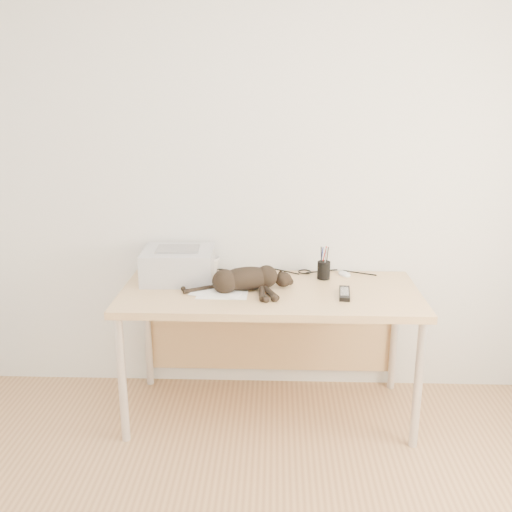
{
  "coord_description": "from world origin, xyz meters",
  "views": [
    {
      "loc": [
        0.03,
        -1.5,
        1.78
      ],
      "look_at": [
        -0.07,
        1.34,
        0.94
      ],
      "focal_mm": 40.0,
      "sensor_mm": 36.0,
      "label": 1
    }
  ],
  "objects_px": {
    "desk": "(270,307)",
    "cat": "(244,280)",
    "mouse": "(345,272)",
    "printer": "(178,264)",
    "mug": "(211,265)",
    "pen_cup": "(324,270)"
  },
  "relations": [
    {
      "from": "cat",
      "to": "pen_cup",
      "type": "relative_size",
      "value": 3.18
    },
    {
      "from": "desk",
      "to": "printer",
      "type": "relative_size",
      "value": 3.95
    },
    {
      "from": "desk",
      "to": "mouse",
      "type": "height_order",
      "value": "mouse"
    },
    {
      "from": "mug",
      "to": "pen_cup",
      "type": "xyz_separation_m",
      "value": [
        0.65,
        -0.08,
        0.0
      ]
    },
    {
      "from": "cat",
      "to": "desk",
      "type": "bearing_deg",
      "value": 20.33
    },
    {
      "from": "mug",
      "to": "mouse",
      "type": "distance_m",
      "value": 0.78
    },
    {
      "from": "cat",
      "to": "pen_cup",
      "type": "bearing_deg",
      "value": 11.06
    },
    {
      "from": "desk",
      "to": "mug",
      "type": "distance_m",
      "value": 0.44
    },
    {
      "from": "printer",
      "to": "cat",
      "type": "height_order",
      "value": "printer"
    },
    {
      "from": "desk",
      "to": "cat",
      "type": "bearing_deg",
      "value": -144.64
    },
    {
      "from": "pen_cup",
      "to": "mouse",
      "type": "distance_m",
      "value": 0.15
    },
    {
      "from": "mug",
      "to": "pen_cup",
      "type": "relative_size",
      "value": 0.57
    },
    {
      "from": "mouse",
      "to": "pen_cup",
      "type": "bearing_deg",
      "value": -173.87
    },
    {
      "from": "desk",
      "to": "mouse",
      "type": "bearing_deg",
      "value": 23.47
    },
    {
      "from": "desk",
      "to": "printer",
      "type": "xyz_separation_m",
      "value": [
        -0.52,
        0.07,
        0.22
      ]
    },
    {
      "from": "printer",
      "to": "mug",
      "type": "bearing_deg",
      "value": 36.01
    },
    {
      "from": "desk",
      "to": "printer",
      "type": "height_order",
      "value": "printer"
    },
    {
      "from": "mug",
      "to": "mouse",
      "type": "xyz_separation_m",
      "value": [
        0.78,
        -0.01,
        -0.03
      ]
    },
    {
      "from": "desk",
      "to": "printer",
      "type": "distance_m",
      "value": 0.57
    },
    {
      "from": "desk",
      "to": "pen_cup",
      "type": "xyz_separation_m",
      "value": [
        0.3,
        0.12,
        0.19
      ]
    },
    {
      "from": "printer",
      "to": "pen_cup",
      "type": "relative_size",
      "value": 2.16
    },
    {
      "from": "desk",
      "to": "cat",
      "type": "xyz_separation_m",
      "value": [
        -0.14,
        -0.1,
        0.19
      ]
    }
  ]
}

